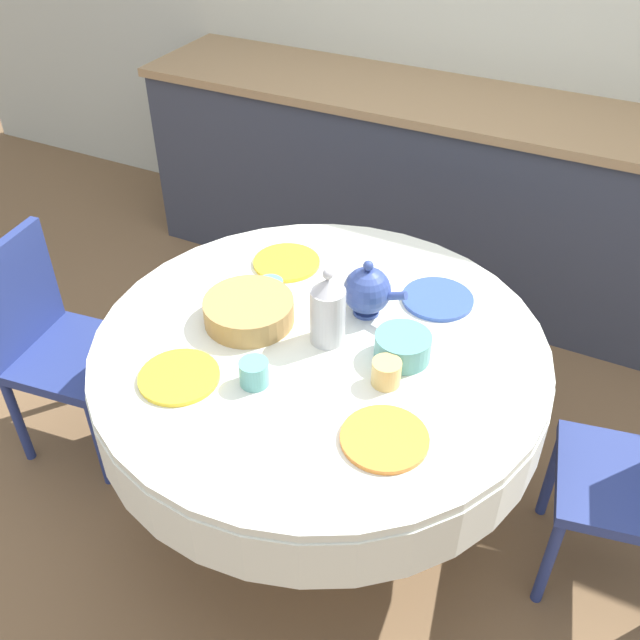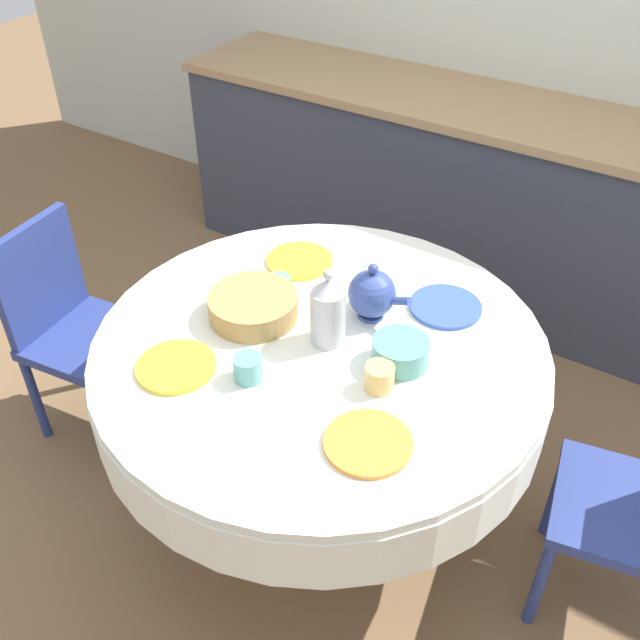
% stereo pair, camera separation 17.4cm
% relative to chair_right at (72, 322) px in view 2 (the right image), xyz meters
% --- Properties ---
extents(ground_plane, '(12.00, 12.00, 0.00)m').
position_rel_chair_right_xyz_m(ground_plane, '(1.02, 0.13, -0.49)').
color(ground_plane, brown).
extents(wall_back, '(7.00, 0.05, 2.60)m').
position_rel_chair_right_xyz_m(wall_back, '(1.02, 2.03, 0.81)').
color(wall_back, beige).
rests_on(wall_back, ground_plane).
extents(kitchen_counter, '(3.24, 0.64, 0.95)m').
position_rel_chair_right_xyz_m(kitchen_counter, '(1.02, 1.69, -0.01)').
color(kitchen_counter, '#383D4C').
rests_on(kitchen_counter, ground_plane).
extents(dining_table, '(1.38, 1.38, 0.77)m').
position_rel_chair_right_xyz_m(dining_table, '(1.02, 0.13, 0.16)').
color(dining_table, olive).
rests_on(dining_table, ground_plane).
extents(chair_right, '(0.45, 0.45, 0.87)m').
position_rel_chair_right_xyz_m(chair_right, '(0.00, 0.00, 0.00)').
color(chair_right, navy).
rests_on(chair_right, ground_plane).
extents(plate_near_left, '(0.23, 0.23, 0.01)m').
position_rel_chair_right_xyz_m(plate_near_left, '(0.74, -0.20, 0.29)').
color(plate_near_left, yellow).
rests_on(plate_near_left, dining_table).
extents(cup_near_left, '(0.08, 0.08, 0.08)m').
position_rel_chair_right_xyz_m(cup_near_left, '(0.94, -0.12, 0.32)').
color(cup_near_left, '#5BA39E').
rests_on(cup_near_left, dining_table).
extents(plate_near_right, '(0.23, 0.23, 0.01)m').
position_rel_chair_right_xyz_m(plate_near_right, '(1.34, -0.15, 0.29)').
color(plate_near_right, orange).
rests_on(plate_near_right, dining_table).
extents(cup_near_right, '(0.08, 0.08, 0.08)m').
position_rel_chair_right_xyz_m(cup_near_right, '(1.27, 0.05, 0.32)').
color(cup_near_right, '#DBB766').
rests_on(cup_near_right, dining_table).
extents(plate_far_left, '(0.23, 0.23, 0.01)m').
position_rel_chair_right_xyz_m(plate_far_left, '(0.73, 0.44, 0.29)').
color(plate_far_left, yellow).
rests_on(plate_far_left, dining_table).
extents(cup_far_left, '(0.08, 0.08, 0.08)m').
position_rel_chair_right_xyz_m(cup_far_left, '(0.79, 0.24, 0.32)').
color(cup_far_left, '#5BA39E').
rests_on(cup_far_left, dining_table).
extents(plate_far_right, '(0.23, 0.23, 0.01)m').
position_rel_chair_right_xyz_m(plate_far_right, '(1.27, 0.48, 0.29)').
color(plate_far_right, '#3856AD').
rests_on(plate_far_right, dining_table).
extents(cup_far_right, '(0.08, 0.08, 0.08)m').
position_rel_chair_right_xyz_m(cup_far_right, '(1.07, 0.38, 0.32)').
color(cup_far_right, '#DBB766').
rests_on(cup_far_right, dining_table).
extents(coffee_carafe, '(0.11, 0.11, 0.25)m').
position_rel_chair_right_xyz_m(coffee_carafe, '(1.04, 0.14, 0.39)').
color(coffee_carafe, '#B2B2B7').
rests_on(coffee_carafe, dining_table).
extents(teapot, '(0.21, 0.15, 0.19)m').
position_rel_chair_right_xyz_m(teapot, '(1.09, 0.31, 0.37)').
color(teapot, '#33478E').
rests_on(teapot, dining_table).
extents(bread_basket, '(0.28, 0.28, 0.08)m').
position_rel_chair_right_xyz_m(bread_basket, '(0.78, 0.12, 0.32)').
color(bread_basket, '#AD844C').
rests_on(bread_basket, dining_table).
extents(fruit_bowl, '(0.16, 0.16, 0.08)m').
position_rel_chair_right_xyz_m(fruit_bowl, '(1.27, 0.17, 0.32)').
color(fruit_bowl, '#569993').
rests_on(fruit_bowl, dining_table).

